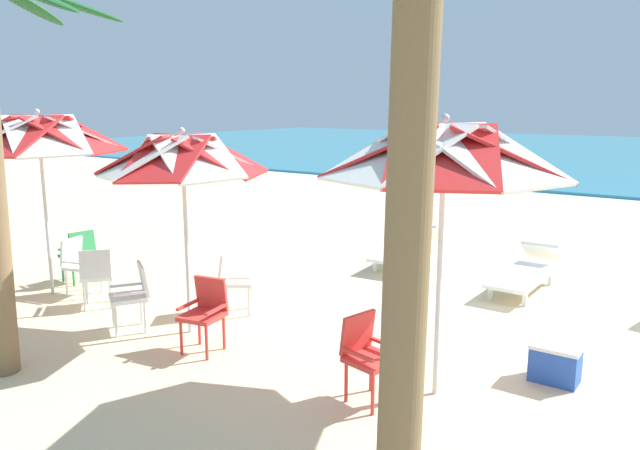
% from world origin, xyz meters
% --- Properties ---
extents(ground_plane, '(80.00, 80.00, 0.00)m').
position_xyz_m(ground_plane, '(0.00, 0.00, 0.00)').
color(ground_plane, beige).
extents(beach_umbrella_0, '(2.41, 2.41, 2.78)m').
position_xyz_m(beach_umbrella_0, '(-0.53, -2.50, 2.42)').
color(beach_umbrella_0, silver).
rests_on(beach_umbrella_0, ground).
extents(plastic_chair_0, '(0.55, 0.53, 0.87)m').
position_xyz_m(plastic_chair_0, '(-1.03, -3.01, 0.50)').
color(plastic_chair_0, red).
rests_on(plastic_chair_0, ground).
extents(beach_umbrella_1, '(2.08, 2.08, 2.59)m').
position_xyz_m(beach_umbrella_1, '(-3.82, -2.70, 2.23)').
color(beach_umbrella_1, silver).
rests_on(beach_umbrella_1, ground).
extents(plastic_chair_1, '(0.63, 0.62, 0.87)m').
position_xyz_m(plastic_chair_1, '(-3.88, -1.83, 0.50)').
color(plastic_chair_1, white).
rests_on(plastic_chair_1, ground).
extents(plastic_chair_2, '(0.51, 0.53, 0.87)m').
position_xyz_m(plastic_chair_2, '(-3.23, -3.00, 0.50)').
color(plastic_chair_2, red).
rests_on(plastic_chair_2, ground).
extents(plastic_chair_3, '(0.61, 0.62, 0.87)m').
position_xyz_m(plastic_chair_3, '(-4.46, -3.04, 0.50)').
color(plastic_chair_3, white).
rests_on(plastic_chair_3, ground).
extents(beach_umbrella_2, '(2.50, 2.50, 2.79)m').
position_xyz_m(beach_umbrella_2, '(-6.70, -2.78, 2.41)').
color(beach_umbrella_2, silver).
rests_on(beach_umbrella_2, ground).
extents(plastic_chair_4, '(0.56, 0.54, 0.87)m').
position_xyz_m(plastic_chair_4, '(-6.36, -2.52, 0.50)').
color(plastic_chair_4, white).
rests_on(plastic_chair_4, ground).
extents(plastic_chair_5, '(0.63, 0.63, 0.87)m').
position_xyz_m(plastic_chair_5, '(-5.61, -2.75, 0.50)').
color(plastic_chair_5, white).
rests_on(plastic_chair_5, ground).
extents(plastic_chair_6, '(0.51, 0.49, 0.87)m').
position_xyz_m(plastic_chair_6, '(-6.90, -2.15, 0.50)').
color(plastic_chair_6, '#2D8C4C').
rests_on(plastic_chair_6, ground).
extents(sun_lounger_1, '(0.67, 2.16, 0.62)m').
position_xyz_m(sun_lounger_1, '(-0.84, 1.60, 0.28)').
color(sun_lounger_1, white).
rests_on(sun_lounger_1, ground).
extents(sun_lounger_2, '(0.79, 2.19, 0.62)m').
position_xyz_m(sun_lounger_2, '(-3.08, 1.96, 0.28)').
color(sun_lounger_2, white).
rests_on(sun_lounger_2, ground).
extents(palm_tree_3, '(2.58, 3.41, 4.14)m').
position_xyz_m(palm_tree_3, '(0.17, -4.63, 2.63)').
color(palm_tree_3, brown).
rests_on(palm_tree_3, ground).
extents(cooler_box, '(0.50, 0.34, 0.40)m').
position_xyz_m(cooler_box, '(0.38, -1.53, 0.20)').
color(cooler_box, blue).
rests_on(cooler_box, ground).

